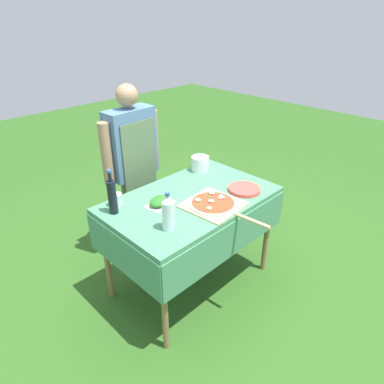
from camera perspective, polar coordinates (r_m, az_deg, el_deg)
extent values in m
plane|color=#2D5B1E|center=(2.93, -0.15, -14.64)|extent=(12.00, 12.00, 0.00)
cube|color=#478960|center=(2.46, -0.17, -1.27)|extent=(1.23, 0.77, 0.04)
cube|color=#478960|center=(2.33, 6.63, -7.96)|extent=(1.23, 0.01, 0.28)
cube|color=#478960|center=(2.80, -5.78, -1.32)|extent=(1.23, 0.01, 0.28)
cube|color=#478960|center=(2.24, -11.65, -10.31)|extent=(0.01, 0.77, 0.28)
cube|color=#478960|center=(2.95, 8.36, 0.24)|extent=(0.01, 0.77, 0.28)
cylinder|color=olive|center=(2.22, -4.61, -18.29)|extent=(0.04, 0.04, 0.76)
cylinder|color=olive|center=(2.88, 12.38, -6.55)|extent=(0.04, 0.04, 0.76)
cylinder|color=olive|center=(2.63, -14.05, -10.55)|extent=(0.04, 0.04, 0.76)
cylinder|color=olive|center=(3.20, 2.78, -2.00)|extent=(0.04, 0.04, 0.76)
cylinder|color=#70604C|center=(3.16, -8.08, -2.87)|extent=(0.11, 0.11, 0.75)
cylinder|color=#70604C|center=(3.08, -10.19, -3.89)|extent=(0.11, 0.11, 0.75)
cube|color=#4C7099|center=(2.84, -10.12, 7.99)|extent=(0.41, 0.19, 0.56)
cube|color=#56704C|center=(2.85, -8.61, 3.60)|extent=(0.32, 0.02, 0.82)
cylinder|color=#A37A5B|center=(2.98, -6.46, 8.77)|extent=(0.09, 0.09, 0.50)
cylinder|color=#A37A5B|center=(2.72, -14.03, 6.12)|extent=(0.09, 0.09, 0.50)
sphere|color=#A37A5B|center=(2.73, -10.82, 15.57)|extent=(0.17, 0.17, 0.17)
cube|color=#D1B27F|center=(2.36, 3.50, -2.13)|extent=(0.39, 0.39, 0.01)
cylinder|color=#D1B27F|center=(2.22, 9.96, -4.70)|extent=(0.05, 0.26, 0.02)
cylinder|color=beige|center=(2.35, 3.51, -1.88)|extent=(0.33, 0.33, 0.01)
cylinder|color=#D14223|center=(2.35, 3.51, -1.70)|extent=(0.29, 0.29, 0.00)
ellipsoid|color=white|center=(2.41, 4.87, -0.61)|extent=(0.04, 0.04, 0.01)
ellipsoid|color=white|center=(2.35, 0.95, -1.29)|extent=(0.05, 0.06, 0.02)
ellipsoid|color=white|center=(2.39, 4.96, -0.85)|extent=(0.06, 0.06, 0.02)
ellipsoid|color=white|center=(2.34, 3.20, -1.48)|extent=(0.05, 0.05, 0.02)
ellipsoid|color=white|center=(2.39, 4.78, -0.95)|extent=(0.04, 0.05, 0.01)
ellipsoid|color=white|center=(2.44, 3.32, -0.15)|extent=(0.05, 0.06, 0.02)
ellipsoid|color=white|center=(2.26, 2.87, -2.67)|extent=(0.04, 0.05, 0.01)
ellipsoid|color=#286B23|center=(2.25, 2.81, -2.94)|extent=(0.03, 0.03, 0.00)
ellipsoid|color=#286B23|center=(2.41, 2.73, -0.65)|extent=(0.03, 0.04, 0.00)
ellipsoid|color=#286B23|center=(2.30, 1.22, -2.17)|extent=(0.03, 0.03, 0.00)
ellipsoid|color=#286B23|center=(2.43, 1.54, -0.44)|extent=(0.02, 0.01, 0.00)
ellipsoid|color=#286B23|center=(2.35, 1.27, -1.49)|extent=(0.03, 0.02, 0.00)
ellipsoid|color=#286B23|center=(2.28, 2.34, -2.50)|extent=(0.03, 0.03, 0.00)
cylinder|color=black|center=(2.28, -13.13, -0.89)|extent=(0.06, 0.06, 0.23)
cylinder|color=black|center=(2.21, -13.54, 2.47)|extent=(0.02, 0.02, 0.06)
cylinder|color=#335BB2|center=(2.19, -13.65, 3.42)|extent=(0.03, 0.03, 0.02)
cylinder|color=silver|center=(2.07, -3.97, -3.96)|extent=(0.08, 0.08, 0.19)
cone|color=silver|center=(2.01, -4.08, -1.12)|extent=(0.08, 0.08, 0.05)
cylinder|color=#335BB2|center=(1.99, -4.11, -0.32)|extent=(0.03, 0.03, 0.02)
cube|color=silver|center=(2.37, -5.36, -2.09)|extent=(0.22, 0.18, 0.01)
ellipsoid|color=#286B23|center=(2.36, -5.39, -1.49)|extent=(0.19, 0.16, 0.05)
cylinder|color=silver|center=(2.85, 1.37, 4.73)|extent=(0.15, 0.15, 0.12)
cylinder|color=#DB4C42|center=(2.57, 8.69, 0.26)|extent=(0.24, 0.24, 0.00)
cylinder|color=#DB4C42|center=(2.57, 8.70, 0.36)|extent=(0.24, 0.24, 0.00)
cylinder|color=#DB4C42|center=(2.57, 8.71, 0.46)|extent=(0.24, 0.24, 0.00)
cylinder|color=#DB4C42|center=(2.57, 8.72, 0.56)|extent=(0.24, 0.24, 0.00)
cylinder|color=#DB4C42|center=(2.56, 8.73, 0.66)|extent=(0.24, 0.24, 0.00)
cylinder|color=silver|center=(2.40, -12.59, -1.35)|extent=(0.09, 0.09, 0.07)
cylinder|color=#D14223|center=(2.41, -12.56, -1.58)|extent=(0.08, 0.08, 0.05)
cylinder|color=#B7B2A3|center=(2.38, -12.69, -0.48)|extent=(0.09, 0.09, 0.01)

